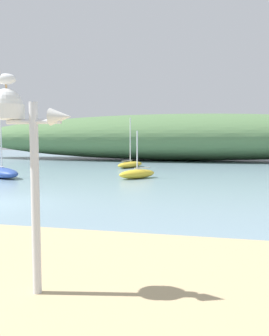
% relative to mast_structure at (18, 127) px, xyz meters
% --- Properties ---
extents(distant_hill, '(51.31, 11.45, 5.27)m').
position_rel_mast_structure_xyz_m(distant_hill, '(-1.72, 36.19, 0.08)').
color(distant_hill, '#517547').
rests_on(distant_hill, ground).
extents(mast_structure, '(1.20, 0.48, 2.88)m').
position_rel_mast_structure_xyz_m(mast_structure, '(0.00, 0.00, 0.00)').
color(mast_structure, silver).
rests_on(mast_structure, beach_sand).
extents(seagull_on_radar, '(0.38, 0.18, 0.26)m').
position_rel_mast_structure_xyz_m(seagull_on_radar, '(-0.18, -0.00, 0.68)').
color(seagull_on_radar, orange).
rests_on(seagull_on_radar, mast_structure).
extents(sailboat_mid_channel, '(2.36, 2.62, 2.90)m').
position_rel_mast_structure_xyz_m(sailboat_mid_channel, '(-1.93, 16.37, -2.25)').
color(sailboat_mid_channel, gold).
rests_on(sailboat_mid_channel, ground).
extents(sailboat_near_shore, '(2.08, 3.68, 4.20)m').
position_rel_mast_structure_xyz_m(sailboat_near_shore, '(-4.29, 24.36, -2.27)').
color(sailboat_near_shore, gold).
rests_on(sailboat_near_shore, ground).
extents(sailboat_by_sandbar, '(3.72, 3.06, 4.08)m').
position_rel_mast_structure_xyz_m(sailboat_by_sandbar, '(-10.16, 14.83, -2.21)').
color(sailboat_by_sandbar, '#2D4C9E').
rests_on(sailboat_by_sandbar, ground).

